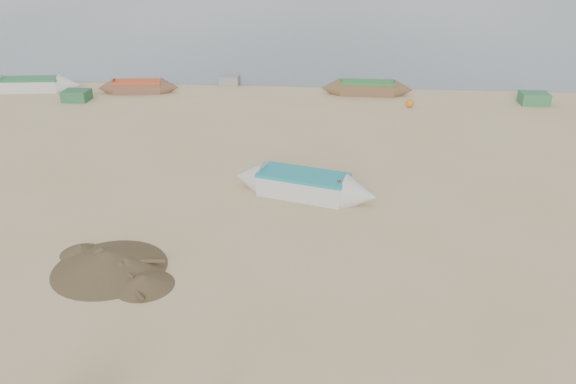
# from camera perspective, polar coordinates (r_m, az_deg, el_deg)

# --- Properties ---
(ground) EXTENTS (140.00, 140.00, 0.00)m
(ground) POSITION_cam_1_polar(r_m,az_deg,el_deg) (15.03, -1.30, -9.81)
(ground) COLOR tan
(ground) RESTS_ON ground
(calf_front) EXTENTS (1.10, 1.06, 0.93)m
(calf_front) POSITION_cam_1_polar(r_m,az_deg,el_deg) (19.73, 5.55, 0.44)
(calf_front) COLOR #57311B
(calf_front) RESTS_ON ground
(near_canoe) EXTENTS (5.51, 2.82, 0.84)m
(near_canoe) POSITION_cam_1_polar(r_m,az_deg,el_deg) (20.02, 1.56, 0.77)
(near_canoe) COLOR beige
(near_canoe) RESTS_ON ground
(debris_pile) EXTENTS (3.71, 3.71, 0.54)m
(debris_pile) POSITION_cam_1_polar(r_m,az_deg,el_deg) (16.51, -17.74, -6.60)
(debris_pile) COLOR brown
(debris_pile) RESTS_ON ground
(waterline_canoes) EXTENTS (55.70, 3.87, 0.81)m
(waterline_canoes) POSITION_cam_1_polar(r_m,az_deg,el_deg) (33.22, 1.35, 10.40)
(waterline_canoes) COLOR brown
(waterline_canoes) RESTS_ON ground
(beach_clutter) EXTENTS (46.20, 5.67, 0.64)m
(beach_clutter) POSITION_cam_1_polar(r_m,az_deg,el_deg) (33.29, 9.73, 9.92)
(beach_clutter) COLOR #2B613C
(beach_clutter) RESTS_ON ground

